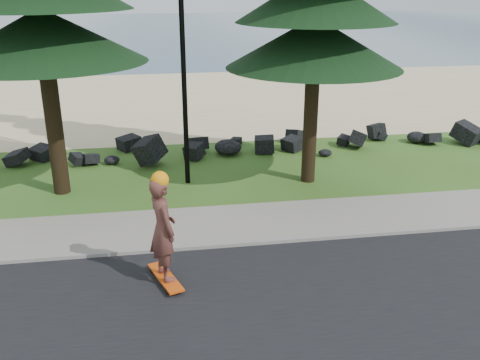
{
  "coord_description": "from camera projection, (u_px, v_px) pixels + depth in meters",
  "views": [
    {
      "loc": [
        -0.77,
        -11.4,
        5.63
      ],
      "look_at": [
        1.04,
        0.0,
        1.22
      ],
      "focal_mm": 40.0,
      "sensor_mm": 36.0,
      "label": 1
    }
  ],
  "objects": [
    {
      "name": "ground",
      "position": [
        197.0,
        230.0,
        12.64
      ],
      "size": [
        160.0,
        160.0,
        0.0
      ],
      "primitive_type": "plane",
      "color": "#3C591B",
      "rests_on": "ground"
    },
    {
      "name": "beach_sand",
      "position": [
        172.0,
        100.0,
        26.01
      ],
      "size": [
        160.0,
        15.0,
        0.01
      ],
      "primitive_type": "cube",
      "color": "#D2B28C",
      "rests_on": "ground"
    },
    {
      "name": "ocean",
      "position": [
        159.0,
        30.0,
        59.69
      ],
      "size": [
        160.0,
        58.0,
        0.01
      ],
      "primitive_type": "cube",
      "color": "#3B5B71",
      "rests_on": "ground"
    },
    {
      "name": "sidewalk",
      "position": [
        196.0,
        225.0,
        12.81
      ],
      "size": [
        160.0,
        2.0,
        0.08
      ],
      "primitive_type": "cube",
      "color": "gray",
      "rests_on": "ground"
    },
    {
      "name": "kerb",
      "position": [
        200.0,
        246.0,
        11.79
      ],
      "size": [
        160.0,
        0.2,
        0.1
      ],
      "primitive_type": "cube",
      "color": "gray",
      "rests_on": "ground"
    },
    {
      "name": "skateboarder",
      "position": [
        163.0,
        229.0,
        10.08
      ],
      "size": [
        0.72,
        1.27,
        2.3
      ],
      "rotation": [
        0.0,
        0.0,
        1.91
      ],
      "color": "#DA4A0C",
      "rests_on": "ground"
    },
    {
      "name": "seawall_boulders",
      "position": [
        183.0,
        157.0,
        17.8
      ],
      "size": [
        60.0,
        2.4,
        1.1
      ],
      "primitive_type": null,
      "color": "black",
      "rests_on": "ground"
    },
    {
      "name": "road",
      "position": [
        220.0,
        354.0,
        8.48
      ],
      "size": [
        160.0,
        7.0,
        0.02
      ],
      "primitive_type": "cube",
      "color": "black",
      "rests_on": "ground"
    },
    {
      "name": "lamp_post",
      "position": [
        182.0,
        37.0,
        14.11
      ],
      "size": [
        0.25,
        0.14,
        8.14
      ],
      "color": "black",
      "rests_on": "ground"
    }
  ]
}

